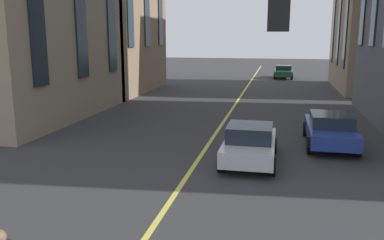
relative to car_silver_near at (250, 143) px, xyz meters
The scene contains 4 objects.
lane_centre_line 8.00m from the car_silver_near, 13.39° to the left, with size 80.00×0.16×0.01m.
car_silver_near is the anchor object (origin of this frame).
car_blue_far 4.24m from the car_silver_near, 46.03° to the right, with size 4.40×1.95×1.37m.
car_green_parked_a 30.08m from the car_silver_near, ahead, with size 4.40×1.95×1.37m.
Camera 1 is at (-1.67, -2.78, 4.44)m, focal length 37.70 mm.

